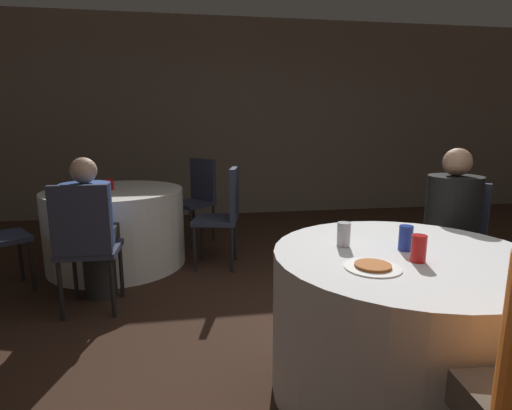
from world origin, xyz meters
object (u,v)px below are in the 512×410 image
table_far (116,227)px  person_black_shirt (448,237)px  chair_far_northeast (198,193)px  pizza_plate_near (373,267)px  chair_far_east (225,208)px  chair_near_northeast (453,237)px  soda_can_blue (406,238)px  soda_can_silver (344,234)px  table_near (401,323)px  chair_far_south (85,238)px  soda_can_red (419,248)px  person_blue_shirt (92,231)px

table_far → person_black_shirt: bearing=-33.2°
chair_far_northeast → pizza_plate_near: chair_far_northeast is taller
chair_far_east → chair_near_northeast: bearing=-118.1°
table_far → soda_can_blue: size_ratio=10.41×
table_far → pizza_plate_near: pizza_plate_near is taller
table_far → chair_near_northeast: 2.89m
pizza_plate_near → soda_can_silver: size_ratio=1.98×
table_near → soda_can_silver: bearing=150.3°
person_black_shirt → pizza_plate_near: size_ratio=4.88×
person_black_shirt → pizza_plate_near: (-0.90, -0.78, 0.13)m
chair_near_northeast → soda_can_blue: chair_near_northeast is taller
person_black_shirt → soda_can_silver: person_black_shirt is taller
person_black_shirt → soda_can_blue: 0.87m
chair_near_northeast → soda_can_silver: bearing=75.9°
chair_far_south → soda_can_blue: chair_far_south is taller
chair_near_northeast → chair_far_east: bearing=6.7°
soda_can_silver → table_far: bearing=126.1°
person_black_shirt → soda_can_red: size_ratio=9.67×
table_near → soda_can_silver: size_ratio=10.40×
table_far → pizza_plate_near: bearing=-57.6°
soda_can_silver → soda_can_blue: bearing=-21.7°
chair_far_east → soda_can_blue: 2.05m
chair_far_south → person_blue_shirt: size_ratio=0.85×
chair_far_east → chair_far_northeast: bearing=26.6°
chair_far_northeast → pizza_plate_near: 3.11m
chair_far_south → table_near: bearing=-32.3°
table_near → chair_far_east: chair_far_east is taller
table_far → soda_can_silver: bearing=-53.9°
chair_far_south → soda_can_red: bearing=-35.4°
chair_near_northeast → chair_far_south: same height
chair_far_east → soda_can_silver: chair_far_east is taller
chair_near_northeast → person_blue_shirt: 2.56m
table_near → soda_can_red: bearing=-97.7°
soda_can_red → person_blue_shirt: bearing=140.7°
chair_far_south → soda_can_silver: size_ratio=7.73×
chair_far_east → person_blue_shirt: 1.23m
soda_can_red → soda_can_silver: same height
person_blue_shirt → soda_can_red: 2.23m
table_near → table_far: size_ratio=1.00×
soda_can_red → soda_can_silver: size_ratio=1.00×
chair_far_east → soda_can_blue: chair_far_east is taller
chair_far_northeast → soda_can_blue: bearing=157.4°
person_black_shirt → pizza_plate_near: person_black_shirt is taller
chair_near_northeast → soda_can_silver: chair_near_northeast is taller
person_blue_shirt → pizza_plate_near: (1.49, -1.45, 0.17)m
chair_far_south → person_blue_shirt: person_blue_shirt is taller
table_far → soda_can_blue: 2.78m
chair_near_northeast → chair_far_northeast: (-1.71, 2.14, 0.00)m
person_blue_shirt → person_black_shirt: size_ratio=0.94×
soda_can_silver → chair_far_south: bearing=146.8°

